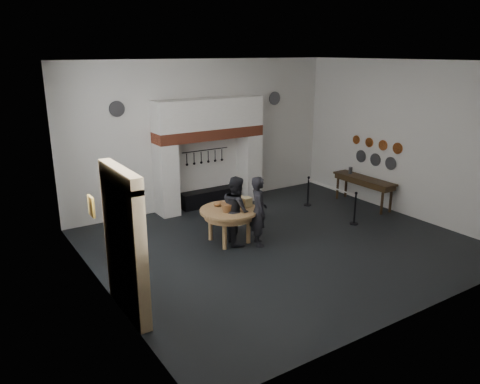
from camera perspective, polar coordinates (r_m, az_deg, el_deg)
floor at (r=12.06m, az=5.00°, el=-6.29°), size 9.00×8.00×0.02m
ceiling at (r=11.10m, az=5.61°, el=15.60°), size 9.00×8.00×0.02m
wall_back at (r=14.66m, az=-4.45°, el=7.08°), size 9.00×0.02×4.50m
wall_front at (r=8.70m, az=21.72°, el=-0.96°), size 9.00×0.02×4.50m
wall_left at (r=9.36m, az=-16.98°, el=0.73°), size 0.02×8.00×4.50m
wall_right at (r=14.54m, az=19.48°, el=6.08°), size 0.02×8.00×4.50m
chimney_pier_left at (r=13.97m, az=-8.97°, el=1.49°), size 0.55×0.70×2.15m
chimney_pier_right at (r=15.36m, az=1.12°, el=3.10°), size 0.55×0.70×2.15m
hearth_brick_band at (r=14.35m, az=-3.78°, el=7.12°), size 3.50×0.72×0.32m
chimney_hood at (r=14.26m, az=-3.83°, el=9.54°), size 3.50×0.70×0.90m
iron_range at (r=14.89m, az=-3.76°, el=-0.67°), size 1.90×0.45×0.50m
utensil_rail at (r=14.68m, az=-4.26°, el=5.11°), size 1.60×0.02×0.02m
door_recess at (r=8.79m, az=-14.36°, el=-7.03°), size 0.04×1.10×2.50m
door_jamb_near at (r=8.19m, az=-12.17°, el=-8.32°), size 0.22×0.30×2.60m
door_jamb_far at (r=9.42m, az=-15.27°, el=-5.14°), size 0.22×0.30×2.60m
door_lintel at (r=8.36m, az=-14.48°, el=1.90°), size 0.22×1.70×0.30m
wall_plaque at (r=10.30m, az=-17.68°, el=-1.66°), size 0.05×0.34×0.44m
work_table at (r=11.87m, az=-1.34°, el=-2.27°), size 1.82×1.82×0.07m
pumpkin at (r=11.99m, az=-0.78°, el=-1.11°), size 0.36×0.36×0.31m
cheese_block_big at (r=12.04m, az=0.81°, el=-1.22°), size 0.22×0.22×0.24m
cheese_block_small at (r=12.27m, az=-0.04°, el=-0.96°), size 0.18×0.18×0.20m
wicker_basket at (r=11.63m, az=-1.58°, el=-1.93°), size 0.39×0.39×0.22m
bread_loaf at (r=12.08m, az=-2.61°, el=-1.45°), size 0.31×0.18×0.13m
visitor_near at (r=11.68m, az=2.29°, el=-2.34°), size 0.63×0.76×1.78m
visitor_far at (r=11.78m, az=-0.43°, el=-2.23°), size 0.86×0.99×1.75m
side_table at (r=15.20m, az=14.90°, el=1.58°), size 0.55×2.20×0.06m
pewter_jug at (r=15.56m, az=13.32°, el=2.58°), size 0.12×0.12×0.22m
copper_pan_a at (r=14.68m, az=18.66°, el=5.07°), size 0.03×0.34×0.34m
copper_pan_b at (r=15.02m, az=17.04°, el=5.47°), size 0.03×0.32×0.32m
copper_pan_c at (r=15.38m, az=15.48°, el=5.84°), size 0.03×0.30×0.30m
copper_pan_d at (r=15.74m, az=13.99°, el=6.20°), size 0.03×0.28×0.28m
pewter_plate_left at (r=14.91m, az=17.89°, el=3.33°), size 0.03×0.40×0.40m
pewter_plate_mid at (r=15.28m, az=16.17°, el=3.80°), size 0.03×0.40×0.40m
pewter_plate_right at (r=15.67m, az=14.53°, el=4.25°), size 0.03×0.40×0.40m
pewter_plate_back_left at (r=13.42m, az=-14.78°, el=9.78°), size 0.44×0.03×0.44m
pewter_plate_back_right at (r=15.95m, az=4.25°, el=11.32°), size 0.44×0.03×0.44m
barrier_post_near at (r=13.56m, az=13.84°, el=-2.04°), size 0.05×0.05×0.90m
barrier_post_far at (r=14.92m, az=8.30°, el=0.02°), size 0.05×0.05×0.90m
barrier_rope at (r=14.11m, az=11.03°, el=0.59°), size 0.04×2.00×0.04m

